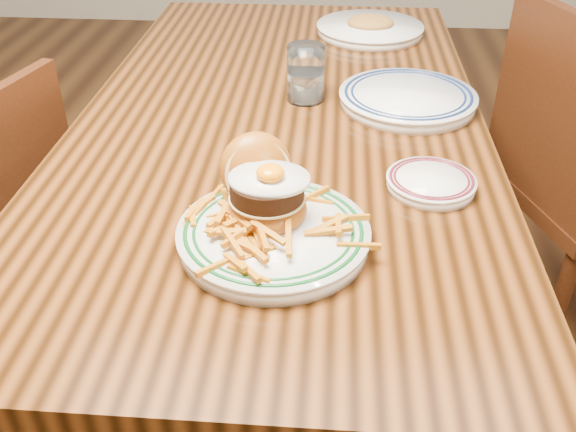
# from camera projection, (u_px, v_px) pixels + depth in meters

# --- Properties ---
(floor) EXTENTS (6.00, 6.00, 0.00)m
(floor) POSITION_uv_depth(u_px,v_px,m) (283.00, 360.00, 1.78)
(floor) COLOR black
(floor) RESTS_ON ground
(table) EXTENTS (0.85, 1.60, 0.75)m
(table) POSITION_uv_depth(u_px,v_px,m) (281.00, 149.00, 1.41)
(table) COLOR black
(table) RESTS_ON floor
(main_plate) EXTENTS (0.29, 0.31, 0.14)m
(main_plate) POSITION_uv_depth(u_px,v_px,m) (270.00, 217.00, 0.97)
(main_plate) COLOR white
(main_plate) RESTS_ON table
(side_plate) EXTENTS (0.15, 0.16, 0.02)m
(side_plate) POSITION_uv_depth(u_px,v_px,m) (431.00, 182.00, 1.10)
(side_plate) COLOR white
(side_plate) RESTS_ON table
(rear_plate) EXTENTS (0.30, 0.30, 0.03)m
(rear_plate) POSITION_uv_depth(u_px,v_px,m) (408.00, 98.00, 1.38)
(rear_plate) COLOR white
(rear_plate) RESTS_ON table
(water_glass) EXTENTS (0.08, 0.08, 0.12)m
(water_glass) POSITION_uv_depth(u_px,v_px,m) (306.00, 77.00, 1.39)
(water_glass) COLOR white
(water_glass) RESTS_ON table
(far_plate) EXTENTS (0.30, 0.30, 0.05)m
(far_plate) POSITION_uv_depth(u_px,v_px,m) (370.00, 28.00, 1.78)
(far_plate) COLOR white
(far_plate) RESTS_ON table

